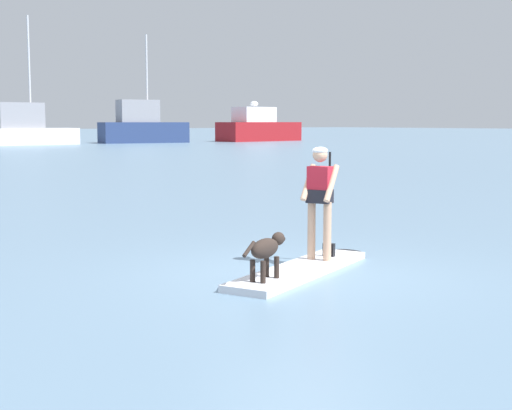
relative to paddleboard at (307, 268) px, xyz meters
The scene contains 7 objects.
ground_plane 0.23m from the paddleboard, 158.95° to the right, with size 400.00×400.00×0.00m, color slate.
paddleboard is the anchor object (origin of this frame).
person_paddler 1.12m from the paddleboard, 21.05° to the left, with size 0.68×0.59×1.69m.
dog 1.28m from the paddleboard, 158.95° to the right, with size 1.03×0.46×0.59m.
moored_boat_far_starboard 62.93m from the paddleboard, 71.87° to the left, with size 9.29×3.27×11.85m.
moored_boat_port 66.90m from the paddleboard, 61.78° to the left, with size 9.23×4.57×10.90m.
moored_boat_center 72.81m from the paddleboard, 51.55° to the left, with size 10.17×4.03×4.40m.
Camera 1 is at (-7.06, -7.77, 2.16)m, focal length 52.52 mm.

